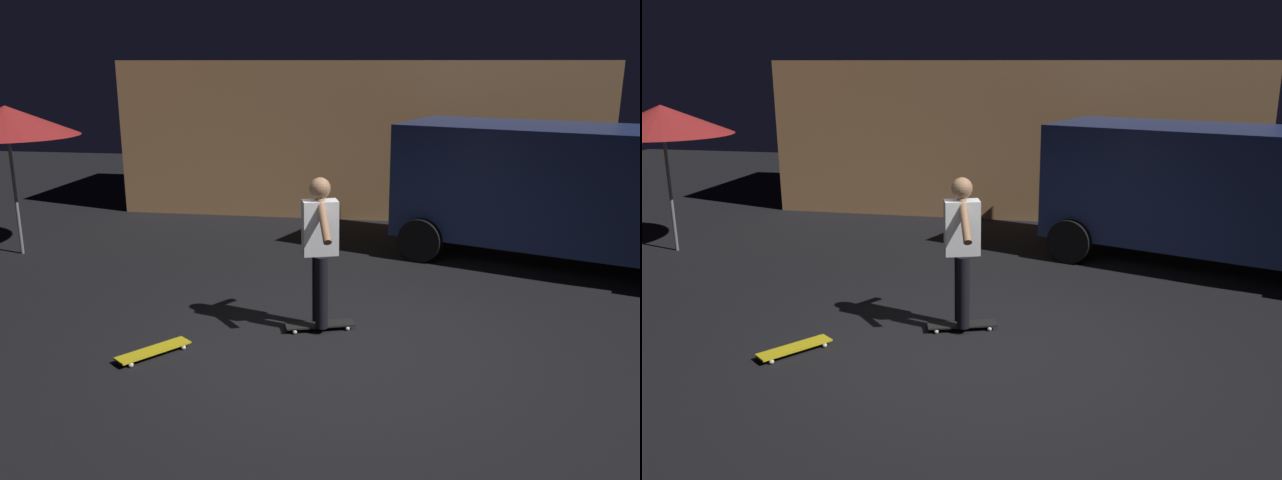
{
  "view_description": "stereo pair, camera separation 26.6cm",
  "coord_description": "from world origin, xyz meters",
  "views": [
    {
      "loc": [
        0.76,
        -6.28,
        2.92
      ],
      "look_at": [
        -0.27,
        0.48,
        1.05
      ],
      "focal_mm": 36.51,
      "sensor_mm": 36.0,
      "label": 1
    },
    {
      "loc": [
        1.02,
        -6.23,
        2.92
      ],
      "look_at": [
        -0.27,
        0.48,
        1.05
      ],
      "focal_mm": 36.51,
      "sensor_mm": 36.0,
      "label": 2
    }
  ],
  "objects": [
    {
      "name": "skater",
      "position": [
        -0.27,
        0.48,
        1.04
      ],
      "size": [
        0.43,
        0.96,
        1.67
      ],
      "color": "black",
      "rests_on": "skateboard_ridden"
    },
    {
      "name": "low_building",
      "position": [
        -0.43,
        7.57,
        1.48
      ],
      "size": [
        9.21,
        3.5,
        2.96
      ],
      "color": "tan",
      "rests_on": "ground_plane"
    },
    {
      "name": "parked_van",
      "position": [
        2.83,
        3.63,
        1.16
      ],
      "size": [
        4.97,
        3.51,
        2.03
      ],
      "color": "navy",
      "rests_on": "ground_plane"
    },
    {
      "name": "skateboard_ridden",
      "position": [
        -0.27,
        0.48,
        0.06
      ],
      "size": [
        0.8,
        0.43,
        0.07
      ],
      "color": "black",
      "rests_on": "ground_plane"
    },
    {
      "name": "patio_umbrella",
      "position": [
        -5.38,
        2.77,
        2.07
      ],
      "size": [
        2.1,
        2.1,
        2.3
      ],
      "color": "slate",
      "rests_on": "ground_plane"
    },
    {
      "name": "skateboard_spare",
      "position": [
        -1.86,
        -0.46,
        0.06
      ],
      "size": [
        0.64,
        0.74,
        0.07
      ],
      "color": "gold",
      "rests_on": "ground_plane"
    },
    {
      "name": "ground_plane",
      "position": [
        0.0,
        0.0,
        0.0
      ],
      "size": [
        28.0,
        28.0,
        0.0
      ],
      "primitive_type": "plane",
      "color": "black"
    }
  ]
}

